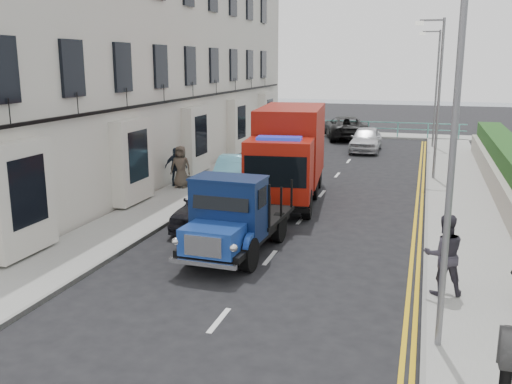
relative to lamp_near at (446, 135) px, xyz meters
name	(u,v)px	position (x,y,z in m)	size (l,w,h in m)	color
ground	(248,285)	(-4.18, 2.00, -4.00)	(120.00, 120.00, 0.00)	black
pavement_west	(193,189)	(-9.38, 11.00, -3.94)	(2.40, 38.00, 0.12)	gray
pavement_east	(463,208)	(1.12, 11.00, -3.94)	(2.60, 38.00, 0.12)	gray
promenade	(369,135)	(-4.18, 31.00, -3.94)	(30.00, 2.50, 0.12)	gray
sea_plane	(394,105)	(-4.18, 62.00, -4.00)	(120.00, 120.00, 0.00)	slate
terrace_west	(138,18)	(-13.65, 15.00, 3.17)	(6.31, 30.20, 14.25)	beige
seafront_railing	(368,129)	(-4.18, 30.20, -3.42)	(13.00, 0.08, 1.11)	#59B2A5
lamp_near	(446,135)	(0.00, 0.00, 0.00)	(1.23, 0.18, 7.00)	slate
lamp_mid	(436,90)	(0.00, 16.00, 0.00)	(1.23, 0.18, 7.00)	slate
lamp_far	(435,82)	(0.00, 26.00, 0.00)	(1.23, 0.18, 7.00)	slate
bedford_lorry	(231,221)	(-5.18, 3.71, -2.97)	(2.08, 4.81, 2.23)	black
red_lorry	(289,152)	(-5.28, 10.71, -2.14)	(2.98, 6.88, 3.50)	black
parked_car_front	(213,204)	(-6.78, 6.54, -3.30)	(1.64, 4.08, 1.39)	black
parked_car_mid	(236,173)	(-7.78, 11.79, -3.31)	(1.45, 4.16, 1.37)	#66BEDB
parked_car_rear	(269,153)	(-7.77, 17.09, -3.31)	(1.94, 4.76, 1.38)	#B0B1B5
seafront_car_left	(345,127)	(-5.61, 29.00, -3.22)	(2.58, 5.60, 1.56)	black
seafront_car_right	(366,139)	(-3.68, 23.71, -3.28)	(1.69, 4.21, 1.44)	silver
pedestrian_east_far	(444,254)	(0.22, 2.48, -2.95)	(0.90, 0.70, 1.85)	#332F3A
pedestrian_west_near	(176,167)	(-10.18, 11.18, -3.07)	(0.94, 0.39, 1.61)	#1A232F
pedestrian_west_far	(181,167)	(-9.89, 11.00, -3.01)	(0.84, 0.55, 1.73)	#493F34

